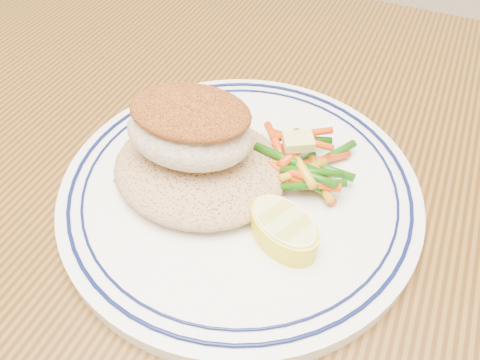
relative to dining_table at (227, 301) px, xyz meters
name	(u,v)px	position (x,y,z in m)	size (l,w,h in m)	color
dining_table	(227,301)	(0.00, 0.00, 0.00)	(1.50, 0.90, 0.75)	#44280D
plate	(240,189)	(-0.01, 0.05, 0.11)	(0.30, 0.30, 0.02)	white
rice_pilaf	(199,165)	(-0.04, 0.04, 0.13)	(0.15, 0.13, 0.03)	#A47C52
fish_fillet	(190,127)	(-0.05, 0.05, 0.16)	(0.11, 0.08, 0.05)	beige
vegetable_pile	(300,164)	(0.03, 0.08, 0.13)	(0.10, 0.09, 0.03)	#E2420B
butter_pat	(298,141)	(0.03, 0.08, 0.14)	(0.02, 0.02, 0.01)	#D9CB6A
lemon_wedge	(284,228)	(0.04, 0.01, 0.12)	(0.07, 0.07, 0.02)	yellow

